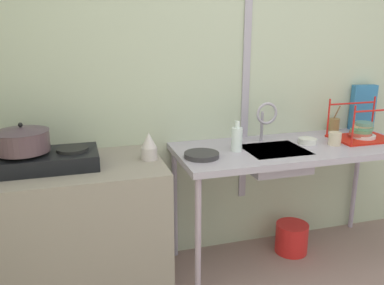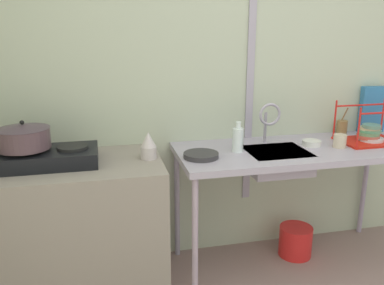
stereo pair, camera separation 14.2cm
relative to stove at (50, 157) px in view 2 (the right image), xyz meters
The scene contains 17 objects.
wall_back 1.51m from the stove, 14.33° to the left, with size 4.82×0.10×2.54m, color beige.
wall_metal_strip 1.42m from the stove, 13.23° to the left, with size 0.05×0.01×2.03m, color #ADA3B8.
counter_concrete 0.46m from the stove, ahead, with size 1.18×0.62×0.83m, color gray.
counter_sink 1.51m from the stove, ahead, with size 1.56×0.62×0.83m.
stove is the anchor object (origin of this frame).
pot_on_left_burner 0.18m from the stove, behind, with size 0.28×0.28×0.16m.
percolator 0.55m from the stove, ahead, with size 0.09×0.09×0.16m.
sink_basin 1.35m from the stove, ahead, with size 0.38×0.34×0.13m, color #ADA3B8.
faucet 1.36m from the stove, ahead, with size 0.15×0.08×0.28m.
frying_pan 0.86m from the stove, ahead, with size 0.21×0.21×0.03m, color #323033.
dish_rack 2.04m from the stove, ahead, with size 0.39×0.28×0.27m.
cup_by_rack 1.77m from the stove, ahead, with size 0.08×0.08×0.09m, color beige.
small_bowl_on_drainboard 1.62m from the stove, ahead, with size 0.12×0.12×0.04m, color silver.
bottle_by_sink 1.10m from the stove, ahead, with size 0.07×0.07×0.19m.
cereal_box 2.25m from the stove, ahead, with size 0.18×0.06×0.34m, color teal.
utensil_jar 2.00m from the stove, ahead, with size 0.08×0.08×0.20m.
bucket_on_floor 1.77m from the stove, ahead, with size 0.23×0.23×0.22m, color red.
Camera 2 is at (-1.11, -0.72, 1.56)m, focal length 37.32 mm.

